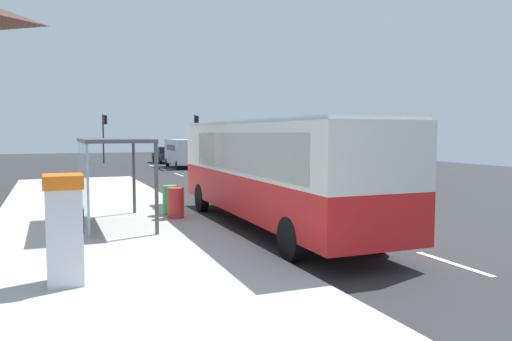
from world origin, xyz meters
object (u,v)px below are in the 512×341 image
traffic_light_near_side (196,130)px  traffic_light_far_side (104,131)px  bus (272,167)px  ticket_machine (64,228)px  recycling_bin_green (171,200)px  sedan_near (166,154)px  recycling_bin_red (176,203)px  white_van (183,151)px  bus_shelter (103,159)px

traffic_light_near_side → traffic_light_far_side: bearing=174.7°
bus → ticket_machine: bearing=-144.7°
recycling_bin_green → traffic_light_far_side: (1.10, 32.53, 2.40)m
ticket_machine → recycling_bin_green: (3.40, 6.70, -0.52)m
bus → sedan_near: 33.81m
recycling_bin_red → bus: bearing=-36.5°
bus → white_van: bearing=81.6°
bus_shelter → recycling_bin_green: bearing=27.3°
sedan_near → ticket_machine: size_ratio=2.27×
bus → bus_shelter: bus is taller
traffic_light_near_side → bus_shelter: traffic_light_near_side is taller
white_van → bus_shelter: bus_shelter is taller
bus → sedan_near: bus is taller
recycling_bin_red → traffic_light_near_side: 33.94m
recycling_bin_green → sedan_near: bearing=78.2°
recycling_bin_green → traffic_light_far_side: traffic_light_far_side is taller
bus → white_van: (3.91, 26.39, -0.50)m
recycling_bin_red → bus_shelter: bus_shelter is taller
white_van → ticket_machine: 32.08m
sedan_near → ticket_machine: 38.99m
ticket_machine → recycling_bin_red: size_ratio=2.04×
white_van → traffic_light_near_side: bearing=67.3°
sedan_near → bus_shelter: bearing=-105.2°
recycling_bin_green → bus_shelter: bus_shelter is taller
sedan_near → recycling_bin_red: 32.37m
recycling_bin_green → bus_shelter: (-2.21, -1.14, 1.44)m
white_van → bus_shelter: (-8.61, -24.99, 0.75)m
bus → white_van: 26.68m
bus → recycling_bin_green: bus is taller
bus_shelter → traffic_light_far_side: bearing=84.4°
white_van → traffic_light_far_side: size_ratio=1.15×
bus_shelter → bus: bearing=-16.6°
bus → traffic_light_near_side: traffic_light_near_side is taller
bus → bus_shelter: (-4.70, 1.40, 0.25)m
white_van → bus_shelter: bearing=-109.0°
sedan_near → traffic_light_near_side: 4.00m
white_van → traffic_light_far_side: (-5.30, 8.69, 1.71)m
sedan_near → bus_shelter: 33.34m
traffic_light_near_side → recycling_bin_red: bearing=-106.7°
recycling_bin_red → recycling_bin_green: size_ratio=1.00×
bus → recycling_bin_green: bearing=134.4°
ticket_machine → white_van: bearing=72.2°
sedan_near → bus: bearing=-96.8°
bus → recycling_bin_red: bearing=143.5°
traffic_light_near_side → bus: bearing=-101.9°
sedan_near → recycling_bin_red: sedan_near is taller
sedan_near → recycling_bin_green: (-6.50, -31.01, -0.14)m
ticket_machine → recycling_bin_red: bearing=60.5°
ticket_machine → traffic_light_near_side: 40.65m
ticket_machine → recycling_bin_green: size_ratio=2.04×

